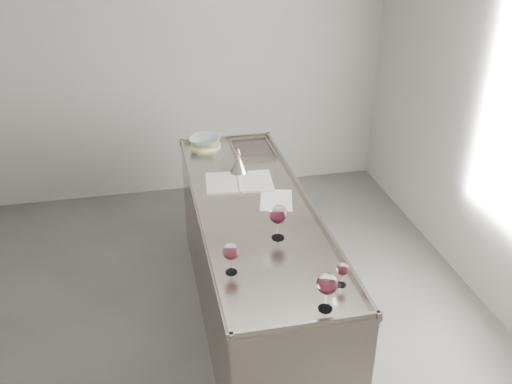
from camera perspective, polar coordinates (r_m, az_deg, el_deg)
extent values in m
cube|color=#494744|center=(4.03, -6.44, -16.25)|extent=(4.50, 5.00, 0.02)
cube|color=#999794|center=(5.59, -10.16, 13.09)|extent=(4.50, 0.02, 2.80)
cube|color=gray|center=(4.02, -0.12, -7.54)|extent=(0.75, 2.40, 0.92)
cube|color=gray|center=(3.76, -0.12, -1.70)|extent=(0.77, 2.42, 0.02)
cube|color=gray|center=(2.80, 5.06, -13.07)|extent=(0.77, 0.02, 0.03)
cube|color=gray|center=(4.81, -3.08, 5.43)|extent=(0.77, 0.02, 0.03)
cube|color=gray|center=(3.70, -5.66, -1.94)|extent=(0.02, 2.42, 0.03)
cube|color=gray|center=(3.83, 5.22, -0.80)|extent=(0.02, 2.42, 0.03)
cube|color=#595654|center=(4.60, -0.37, 4.13)|extent=(0.30, 0.38, 0.01)
cylinder|color=white|center=(3.15, -2.48, -7.98)|extent=(0.07, 0.07, 0.00)
cylinder|color=white|center=(3.12, -2.50, -7.28)|extent=(0.01, 0.01, 0.09)
ellipsoid|color=white|center=(3.07, -2.53, -5.94)|extent=(0.10, 0.10, 0.10)
cylinder|color=#3D080D|center=(3.09, -2.52, -6.27)|extent=(0.07, 0.07, 0.02)
cylinder|color=white|center=(2.93, 6.95, -11.48)|extent=(0.07, 0.07, 0.00)
cylinder|color=white|center=(2.89, 7.01, -10.67)|extent=(0.01, 0.01, 0.10)
ellipsoid|color=white|center=(2.83, 7.13, -9.11)|extent=(0.11, 0.11, 0.11)
cylinder|color=#3D0814|center=(2.85, 7.10, -9.49)|extent=(0.08, 0.08, 0.02)
cylinder|color=white|center=(3.44, 2.21, -4.56)|extent=(0.08, 0.08, 0.00)
cylinder|color=white|center=(3.41, 2.22, -3.78)|extent=(0.01, 0.01, 0.11)
ellipsoid|color=white|center=(3.36, 2.25, -2.27)|extent=(0.11, 0.11, 0.12)
cylinder|color=#380715|center=(3.37, 2.25, -2.64)|extent=(0.08, 0.08, 0.03)
cylinder|color=white|center=(3.09, 8.51, -9.14)|extent=(0.05, 0.05, 0.00)
cylinder|color=white|center=(3.07, 8.56, -8.60)|extent=(0.01, 0.01, 0.07)
ellipsoid|color=white|center=(3.03, 8.64, -7.62)|extent=(0.07, 0.07, 0.07)
cylinder|color=#39070D|center=(3.04, 8.62, -7.86)|extent=(0.05, 0.05, 0.02)
cube|color=white|center=(4.07, -3.39, 0.95)|extent=(0.26, 0.35, 0.01)
cube|color=white|center=(4.09, -0.01, 1.11)|extent=(0.26, 0.35, 0.01)
cylinder|color=white|center=(4.07, -1.70, 1.11)|extent=(0.05, 0.33, 0.01)
cube|color=silver|center=(3.85, 2.04, -0.81)|extent=(0.28, 0.35, 0.00)
cylinder|color=beige|center=(4.68, -5.08, 4.68)|extent=(0.31, 0.31, 0.02)
imported|color=#93A6AB|center=(4.67, -5.10, 5.13)|extent=(0.32, 0.32, 0.06)
cone|color=#B1A89E|center=(4.19, -1.74, 2.61)|extent=(0.14, 0.14, 0.12)
cylinder|color=#B1A89E|center=(4.15, -1.75, 3.57)|extent=(0.03, 0.03, 0.03)
cylinder|color=#A05D2C|center=(4.14, -1.76, 3.85)|extent=(0.03, 0.03, 0.02)
cone|color=#B1A89E|center=(4.13, -1.76, 4.21)|extent=(0.02, 0.02, 0.04)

